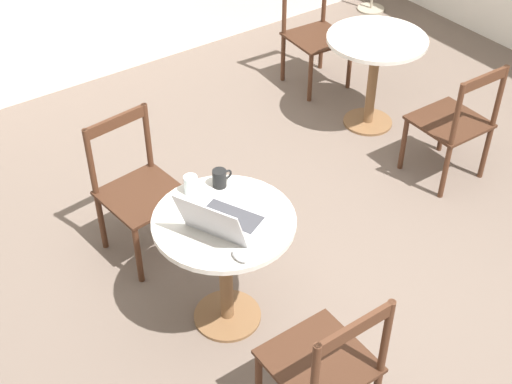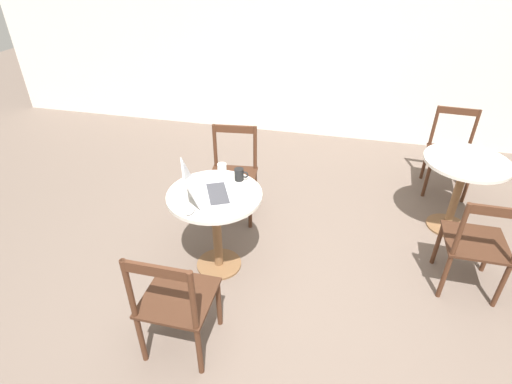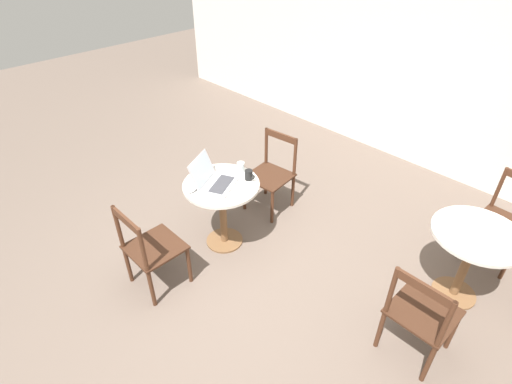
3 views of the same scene
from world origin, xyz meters
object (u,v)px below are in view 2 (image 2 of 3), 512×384
(chair_near_front, at_px, (175,302))
(chair_mid_front, at_px, (477,245))
(cafe_table_near, at_px, (216,211))
(chair_near_back, at_px, (233,174))
(drinking_glass, at_px, (222,170))
(mouse, at_px, (190,211))
(mug, at_px, (239,174))
(chair_mid_back, at_px, (450,152))
(cafe_table_mid, at_px, (463,176))
(laptop, at_px, (207,191))

(chair_near_front, distance_m, chair_mid_front, 2.20)
(cafe_table_near, relative_size, chair_near_back, 0.83)
(chair_near_front, xyz_separation_m, drinking_glass, (-0.02, 1.08, 0.34))
(cafe_table_near, height_order, mouse, mouse)
(mouse, bearing_deg, mug, 66.69)
(chair_near_front, xyz_separation_m, mug, (0.13, 1.05, 0.34))
(mug, bearing_deg, chair_near_front, -97.24)
(chair_near_front, distance_m, chair_mid_back, 3.25)
(chair_mid_back, bearing_deg, chair_near_front, -128.00)
(chair_mid_back, bearing_deg, cafe_table_mid, -93.45)
(chair_near_back, distance_m, chair_mid_front, 2.12)
(cafe_table_mid, bearing_deg, chair_mid_back, 86.55)
(cafe_table_near, bearing_deg, mug, 60.77)
(laptop, xyz_separation_m, drinking_glass, (0.01, 0.32, -0.00))
(chair_near_back, xyz_separation_m, laptop, (0.06, -0.84, 0.34))
(chair_mid_front, distance_m, drinking_glass, 2.00)
(chair_mid_back, xyz_separation_m, mug, (-1.87, -1.52, 0.34))
(laptop, relative_size, mouse, 4.66)
(mouse, bearing_deg, chair_near_back, 90.17)
(cafe_table_near, height_order, chair_mid_front, chair_mid_front)
(cafe_table_near, relative_size, laptop, 1.55)
(chair_near_front, bearing_deg, drinking_glass, 91.07)
(laptop, bearing_deg, chair_near_front, -87.50)
(chair_near_back, bearing_deg, chair_near_front, -86.84)
(chair_near_back, bearing_deg, mug, -68.11)
(laptop, height_order, drinking_glass, laptop)
(chair_near_front, height_order, mug, chair_near_front)
(cafe_table_mid, height_order, laptop, laptop)
(cafe_table_near, relative_size, drinking_glass, 7.02)
(cafe_table_mid, xyz_separation_m, chair_mid_back, (0.04, 0.74, -0.13))
(chair_near_front, xyz_separation_m, chair_near_back, (-0.09, 1.60, 0.00))
(chair_near_back, bearing_deg, chair_mid_front, -15.90)
(cafe_table_near, distance_m, chair_mid_back, 2.66)
(cafe_table_mid, relative_size, chair_near_front, 0.83)
(mouse, distance_m, drinking_glass, 0.55)
(cafe_table_near, distance_m, mouse, 0.34)
(cafe_table_mid, distance_m, chair_near_front, 2.68)
(cafe_table_near, height_order, drinking_glass, drinking_glass)
(cafe_table_mid, height_order, chair_mid_back, chair_mid_back)
(chair_near_back, distance_m, mug, 0.68)
(chair_near_front, height_order, chair_mid_front, same)
(mug, bearing_deg, chair_near_back, 111.89)
(chair_mid_front, bearing_deg, cafe_table_mid, 89.24)
(cafe_table_near, distance_m, chair_near_front, 0.82)
(mouse, bearing_deg, cafe_table_mid, 32.05)
(chair_mid_front, xyz_separation_m, mouse, (-2.03, -0.48, 0.30))
(chair_near_back, bearing_deg, chair_mid_back, 24.77)
(cafe_table_mid, xyz_separation_m, mug, (-1.83, -0.77, 0.21))
(laptop, distance_m, drinking_glass, 0.32)
(mug, bearing_deg, chair_mid_back, 39.04)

